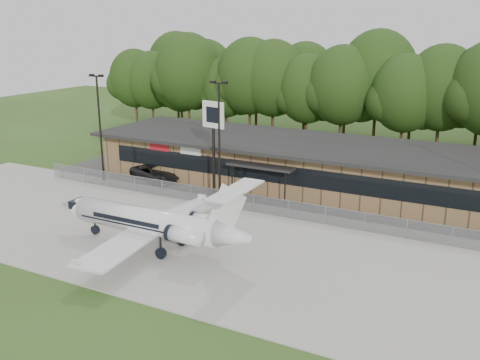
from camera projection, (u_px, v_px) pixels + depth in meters
The scene contains 11 objects.
ground at pixel (152, 296), 29.94m from camera, with size 160.00×160.00×0.00m, color #32481A.
apron at pixel (222, 245), 36.73m from camera, with size 64.00×18.00×0.08m, color #9E9B93.
parking_lot at pixel (287, 199), 46.52m from camera, with size 50.00×9.00×0.06m, color #383835.
terminal at pixel (306, 164), 49.70m from camera, with size 41.00×11.65×4.30m.
fence at pixel (265, 206), 42.48m from camera, with size 46.00×0.04×1.52m.
treeline at pixel (362, 87), 63.57m from camera, with size 72.00×12.00×15.00m, color #1C3310, non-canonical shape.
light_pole_left at pixel (100, 120), 50.32m from camera, with size 1.55×0.30×10.23m.
light_pole_mid at pixel (219, 132), 44.53m from camera, with size 1.55×0.30×10.23m.
business_jet at pixel (153, 223), 35.64m from camera, with size 15.62×13.86×5.28m.
suv at pixel (155, 173), 51.81m from camera, with size 2.58×5.60×1.56m, color #2C2C2E.
pole_sign at pixel (213, 125), 44.97m from camera, with size 2.22×0.71×8.48m.
Camera 1 is at (16.88, -21.56, 14.61)m, focal length 40.00 mm.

